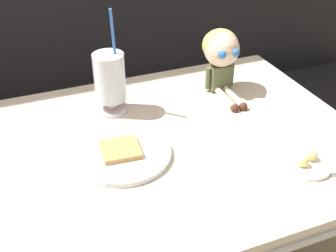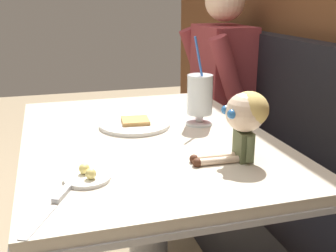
# 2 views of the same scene
# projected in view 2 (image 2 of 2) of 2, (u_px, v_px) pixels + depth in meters

# --- Properties ---
(booth_bench) EXTENTS (2.60, 0.48, 1.00)m
(booth_bench) POSITION_uv_depth(u_px,v_px,m) (300.00, 218.00, 1.70)
(booth_bench) COLOR black
(booth_bench) RESTS_ON ground
(diner_table) EXTENTS (1.11, 0.81, 0.74)m
(diner_table) POSITION_uv_depth(u_px,v_px,m) (148.00, 189.00, 1.46)
(diner_table) COLOR beige
(diner_table) RESTS_ON ground
(toast_plate) EXTENTS (0.25, 0.25, 0.03)m
(toast_plate) POSITION_uv_depth(u_px,v_px,m) (135.00, 124.00, 1.49)
(toast_plate) COLOR white
(toast_plate) RESTS_ON diner_table
(milkshake_glass) EXTENTS (0.10, 0.10, 0.31)m
(milkshake_glass) POSITION_uv_depth(u_px,v_px,m) (200.00, 97.00, 1.49)
(milkshake_glass) COLOR silver
(milkshake_glass) RESTS_ON diner_table
(butter_saucer) EXTENTS (0.12, 0.12, 0.04)m
(butter_saucer) POSITION_uv_depth(u_px,v_px,m) (87.00, 176.00, 1.06)
(butter_saucer) COLOR white
(butter_saucer) RESTS_ON diner_table
(butter_knife) EXTENTS (0.22, 0.12, 0.01)m
(butter_knife) POSITION_uv_depth(u_px,v_px,m) (56.00, 200.00, 0.95)
(butter_knife) COLOR silver
(butter_knife) RESTS_ON diner_table
(seated_doll) EXTENTS (0.12, 0.22, 0.20)m
(seated_doll) POSITION_uv_depth(u_px,v_px,m) (245.00, 116.00, 1.16)
(seated_doll) COLOR #5B6642
(seated_doll) RESTS_ON diner_table
(diner_patron) EXTENTS (0.55, 0.48, 0.81)m
(diner_patron) POSITION_uv_depth(u_px,v_px,m) (215.00, 79.00, 2.30)
(diner_patron) COLOR maroon
(diner_patron) RESTS_ON booth_bench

